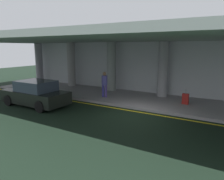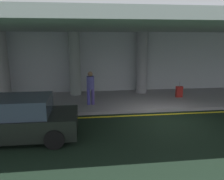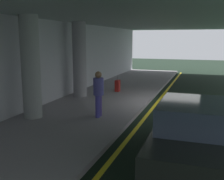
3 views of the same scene
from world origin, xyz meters
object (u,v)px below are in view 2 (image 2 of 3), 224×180
at_px(support_column_center, 75,64).
at_px(traveler_with_luggage, 90,86).
at_px(suitcase_upright_primary, 179,92).
at_px(support_column_right_mid, 142,63).
at_px(support_column_left_mid, 2,65).
at_px(car_black, 17,120).

xyz_separation_m(support_column_center, traveler_with_luggage, (0.82, -2.25, -0.86)).
bearing_deg(suitcase_upright_primary, traveler_with_luggage, -174.27).
bearing_deg(support_column_center, support_column_right_mid, 0.00).
xyz_separation_m(support_column_right_mid, traveler_with_luggage, (-3.18, -2.25, -0.86)).
bearing_deg(support_column_center, suitcase_upright_primary, -13.18).
bearing_deg(support_column_right_mid, support_column_left_mid, 180.00).
bearing_deg(suitcase_upright_primary, support_column_left_mid, 167.91).
height_order(support_column_center, suitcase_upright_primary, support_column_center).
bearing_deg(traveler_with_luggage, suitcase_upright_primary, 1.63).
distance_m(support_column_center, car_black, 6.10).
xyz_separation_m(car_black, traveler_with_luggage, (2.60, 3.45, 0.40)).
relative_size(support_column_left_mid, car_black, 0.89).
height_order(support_column_left_mid, support_column_center, same).
bearing_deg(suitcase_upright_primary, car_black, -154.65).
relative_size(support_column_right_mid, car_black, 0.89).
bearing_deg(car_black, support_column_center, -104.92).
bearing_deg(support_column_left_mid, car_black, -68.72).
bearing_deg(traveler_with_luggage, support_column_left_mid, 146.70).
xyz_separation_m(support_column_right_mid, car_black, (-5.78, -5.70, -1.26)).
distance_m(support_column_right_mid, traveler_with_luggage, 3.99).
relative_size(support_column_right_mid, traveler_with_luggage, 2.17).
relative_size(support_column_left_mid, suitcase_upright_primary, 4.06).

